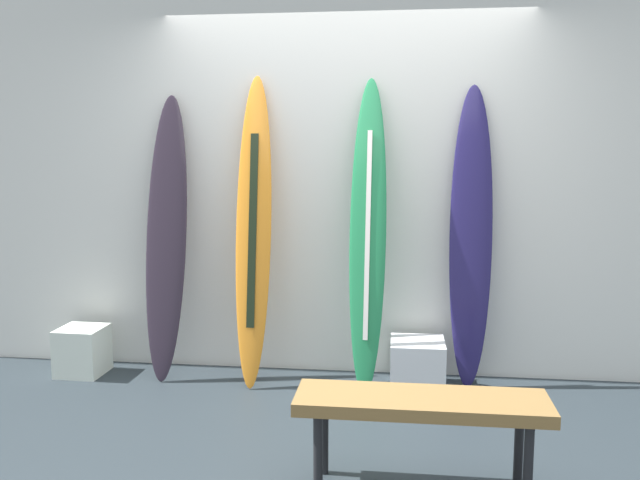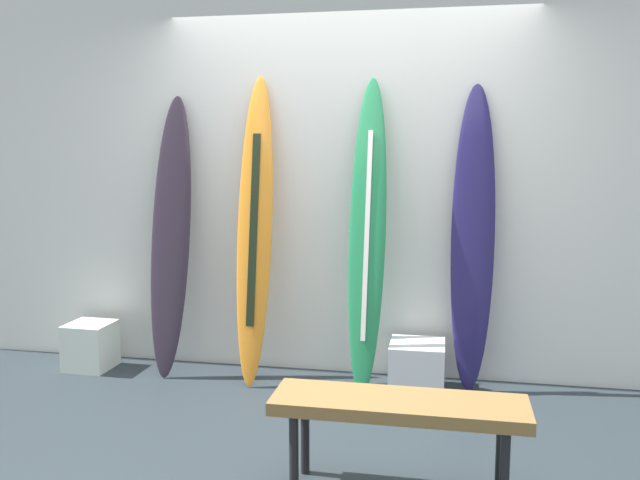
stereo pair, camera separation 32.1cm
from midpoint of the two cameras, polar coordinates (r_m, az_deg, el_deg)
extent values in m
cube|color=#2A3339|center=(3.86, -2.05, -17.00)|extent=(8.00, 8.00, 0.04)
cube|color=silver|center=(4.79, 0.29, 5.47)|extent=(7.20, 0.20, 2.80)
ellipsoid|color=#2C222F|center=(4.81, -14.69, 0.20)|extent=(0.31, 0.41, 1.96)
ellipsoid|color=orange|center=(4.59, -7.62, 0.81)|extent=(0.25, 0.48, 2.09)
cube|color=black|center=(4.55, -7.72, 0.84)|extent=(0.06, 0.26, 1.28)
ellipsoid|color=#22834D|center=(4.44, 1.99, 0.46)|extent=(0.25, 0.47, 2.06)
cube|color=white|center=(4.41, 1.96, 0.49)|extent=(0.04, 0.28, 1.35)
ellipsoid|color=#221D52|center=(4.57, 10.64, 0.23)|extent=(0.29, 0.26, 2.01)
cone|color=black|center=(4.70, 10.42, -9.88)|extent=(0.07, 0.08, 0.11)
cube|color=white|center=(5.19, -21.09, -8.71)|extent=(0.31, 0.31, 0.33)
cube|color=silver|center=(4.63, 6.20, -10.34)|extent=(0.36, 0.36, 0.32)
cube|color=olive|center=(3.22, 5.65, -13.51)|extent=(1.17, 0.34, 0.06)
cylinder|color=black|center=(3.25, -3.14, -17.78)|extent=(0.04, 0.04, 0.40)
cylinder|color=black|center=(3.23, 14.29, -18.16)|extent=(0.04, 0.04, 0.40)
cylinder|color=black|center=(3.46, -2.42, -16.06)|extent=(0.04, 0.04, 0.40)
cylinder|color=black|center=(3.45, 13.76, -16.40)|extent=(0.04, 0.04, 0.40)
camera|label=1|loc=(0.16, -92.04, -0.29)|focal=37.99mm
camera|label=2|loc=(0.16, 87.96, 0.29)|focal=37.99mm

